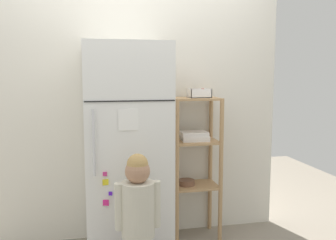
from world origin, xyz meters
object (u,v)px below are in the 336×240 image
object	(u,v)px
fruit_bin	(200,93)
pantry_shelf_unit	(194,154)
refrigerator	(127,151)
child_standing	(138,209)

from	to	relation	value
fruit_bin	pantry_shelf_unit	bearing A→B (deg)	176.03
refrigerator	child_standing	size ratio (longest dim) A/B	1.79
pantry_shelf_unit	refrigerator	bearing A→B (deg)	-164.53
pantry_shelf_unit	child_standing	bearing A→B (deg)	-129.29
child_standing	pantry_shelf_unit	bearing A→B (deg)	50.71
refrigerator	child_standing	world-z (taller)	refrigerator
refrigerator	pantry_shelf_unit	distance (m)	0.63
child_standing	pantry_shelf_unit	world-z (taller)	pantry_shelf_unit
pantry_shelf_unit	fruit_bin	size ratio (longest dim) A/B	6.79
pantry_shelf_unit	fruit_bin	world-z (taller)	fruit_bin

